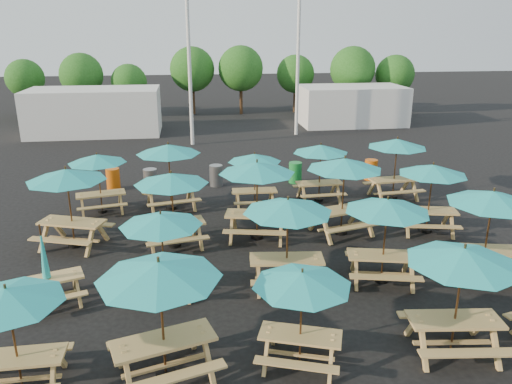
{
  "coord_description": "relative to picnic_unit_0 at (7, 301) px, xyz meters",
  "views": [
    {
      "loc": [
        -2.14,
        -14.35,
        6.36
      ],
      "look_at": [
        0.0,
        1.5,
        1.1
      ],
      "focal_mm": 35.0,
      "sensor_mm": 36.0,
      "label": 1
    }
  ],
  "objects": [
    {
      "name": "picnic_unit_6",
      "position": [
        2.68,
        6.06,
        0.2
      ],
      "size": [
        2.59,
        2.59,
        2.36
      ],
      "rotation": [
        0.0,
        0.0,
        0.19
      ],
      "color": "tan",
      "rests_on": "ground"
    },
    {
      "name": "tree_5",
      "position": [
        11.63,
        30.87,
        1.13
      ],
      "size": [
        2.94,
        2.94,
        4.45
      ],
      "color": "#382314",
      "rests_on": "ground"
    },
    {
      "name": "picnic_unit_2",
      "position": [
        -0.37,
        6.47,
        0.31
      ],
      "size": [
        2.95,
        2.95,
        2.48
      ],
      "rotation": [
        0.0,
        0.0,
        -0.33
      ],
      "color": "tan",
      "rests_on": "ground"
    },
    {
      "name": "mast_1",
      "position": [
        9.91,
        22.19,
        4.16
      ],
      "size": [
        0.2,
        0.2,
        12.0
      ],
      "primitive_type": "cylinder",
      "color": "silver",
      "rests_on": "ground"
    },
    {
      "name": "picnic_unit_1",
      "position": [
        -0.25,
        3.06,
        -0.99
      ],
      "size": [
        2.0,
        1.87,
        2.08
      ],
      "rotation": [
        0.0,
        0.0,
        0.34
      ],
      "color": "tan",
      "rests_on": "ground"
    },
    {
      "name": "ground",
      "position": [
        5.41,
        6.19,
        -1.84
      ],
      "size": [
        120.0,
        120.0,
        0.0
      ],
      "primitive_type": "plane",
      "color": "black",
      "rests_on": "ground"
    },
    {
      "name": "picnic_unit_15",
      "position": [
        8.12,
        9.61,
        0.1
      ],
      "size": [
        2.17,
        2.17,
        2.23
      ],
      "rotation": [
        0.0,
        0.0,
        0.04
      ],
      "color": "tan",
      "rests_on": "ground"
    },
    {
      "name": "picnic_unit_7",
      "position": [
        2.49,
        9.46,
        0.29
      ],
      "size": [
        2.74,
        2.74,
        2.46
      ],
      "rotation": [
        0.0,
        0.0,
        0.21
      ],
      "color": "tan",
      "rests_on": "ground"
    },
    {
      "name": "picnic_unit_19",
      "position": [
        11.08,
        9.52,
        0.24
      ],
      "size": [
        2.45,
        2.45,
        2.4
      ],
      "rotation": [
        0.0,
        0.0,
        0.1
      ],
      "color": "tan",
      "rests_on": "ground"
    },
    {
      "name": "tree_0",
      "position": [
        -8.66,
        31.44,
        0.99
      ],
      "size": [
        2.8,
        2.8,
        4.24
      ],
      "color": "#382314",
      "rests_on": "ground"
    },
    {
      "name": "picnic_unit_12",
      "position": [
        8.43,
        -0.02,
        0.22
      ],
      "size": [
        2.44,
        2.44,
        2.37
      ],
      "rotation": [
        0.0,
        0.0,
        -0.11
      ],
      "color": "tan",
      "rests_on": "ground"
    },
    {
      "name": "tree_4",
      "position": [
        7.31,
        30.45,
        1.62
      ],
      "size": [
        3.41,
        3.41,
        5.17
      ],
      "color": "#382314",
      "rests_on": "ground"
    },
    {
      "name": "waste_bin_1",
      "position": [
        1.59,
        11.86,
        -1.4
      ],
      "size": [
        0.56,
        0.56,
        0.89
      ],
      "primitive_type": "cylinder",
      "color": "gray",
      "rests_on": "ground"
    },
    {
      "name": "picnic_unit_5",
      "position": [
        2.49,
        3.21,
        0.03
      ],
      "size": [
        2.22,
        2.22,
        2.16
      ],
      "rotation": [
        0.0,
        0.0,
        -0.11
      ],
      "color": "tan",
      "rests_on": "ground"
    },
    {
      "name": "picnic_unit_14",
      "position": [
        8.02,
        6.35,
        0.37
      ],
      "size": [
        2.93,
        2.93,
        2.55
      ],
      "rotation": [
        0.0,
        0.0,
        0.27
      ],
      "color": "tan",
      "rests_on": "ground"
    },
    {
      "name": "picnic_unit_11",
      "position": [
        5.56,
        9.17,
        -0.04
      ],
      "size": [
        1.99,
        1.99,
        2.08
      ],
      "rotation": [
        0.0,
        0.0,
        -0.02
      ],
      "color": "tan",
      "rests_on": "ground"
    },
    {
      "name": "waste_bin_3",
      "position": [
        7.71,
        12.1,
        -1.4
      ],
      "size": [
        0.56,
        0.56,
        0.89
      ],
      "primitive_type": "cylinder",
      "color": "#188634",
      "rests_on": "ground"
    },
    {
      "name": "picnic_unit_3",
      "position": [
        0.0,
        9.43,
        0.05
      ],
      "size": [
        2.42,
        2.42,
        2.18
      ],
      "rotation": [
        0.0,
        0.0,
        0.21
      ],
      "color": "tan",
      "rests_on": "ground"
    },
    {
      "name": "picnic_unit_8",
      "position": [
        5.25,
        0.03,
        -0.06
      ],
      "size": [
        2.44,
        2.44,
        2.05
      ],
      "rotation": [
        0.0,
        0.0,
        -0.34
      ],
      "color": "tan",
      "rests_on": "ground"
    },
    {
      "name": "waste_bin_0",
      "position": [
        0.06,
        12.15,
        -1.4
      ],
      "size": [
        0.56,
        0.56,
        0.89
      ],
      "primitive_type": "cylinder",
      "color": "#D75A0C",
      "rests_on": "ground"
    },
    {
      "name": "tree_3",
      "position": [
        3.66,
        30.91,
        1.56
      ],
      "size": [
        3.36,
        3.36,
        5.09
      ],
      "color": "#382314",
      "rests_on": "ground"
    },
    {
      "name": "tree_2",
      "position": [
        -0.98,
        29.85,
        0.78
      ],
      "size": [
        2.59,
        2.59,
        3.93
      ],
      "color": "#382314",
      "rests_on": "ground"
    },
    {
      "name": "event_tent_0",
      "position": [
        -2.59,
        24.19,
        -0.44
      ],
      "size": [
        8.0,
        4.0,
        2.8
      ],
      "primitive_type": "cube",
      "color": "silver",
      "rests_on": "ground"
    },
    {
      "name": "mast_0",
      "position": [
        3.41,
        20.19,
        4.16
      ],
      "size": [
        0.2,
        0.2,
        12.0
      ],
      "primitive_type": "cylinder",
      "color": "silver",
      "rests_on": "ground"
    },
    {
      "name": "picnic_unit_10",
      "position": [
        5.26,
        6.35,
        0.35
      ],
      "size": [
        2.8,
        2.8,
        2.52
      ],
      "rotation": [
        0.0,
        0.0,
        -0.21
      ],
      "color": "tan",
      "rests_on": "ground"
    },
    {
      "name": "tree_1",
      "position": [
        -4.33,
        30.09,
        1.31
      ],
      "size": [
        3.11,
        3.11,
        4.72
      ],
      "color": "#382314",
      "rests_on": "ground"
    },
    {
      "name": "picnic_unit_17",
      "position": [
        10.87,
        2.94,
        0.29
      ],
      "size": [
        2.74,
        2.74,
        2.46
      ],
      "rotation": [
        0.0,
        0.0,
        -0.22
      ],
      "color": "tan",
      "rests_on": "ground"
    },
    {
      "name": "picnic_unit_0",
      "position": [
        0.0,
        0.0,
        0.0
      ],
      "size": [
        2.01,
        2.01,
        2.12
      ],
      "rotation": [
        0.0,
        0.0,
        0.01
      ],
      "color": "tan",
      "rests_on": "ground"
    },
    {
      "name": "picnic_unit_13",
      "position": [
        8.13,
        3.09,
        0.17
      ],
      "size": [
        2.59,
        2.59,
        2.31
      ],
      "rotation": [
        0.0,
        0.0,
        -0.22
      ],
      "color": "tan",
      "rests_on": "ground"
    },
    {
      "name": "event_tent_1",
      "position": [
        14.41,
        25.19,
        -0.54
      ],
      "size": [
        7.0,
        4.0,
        2.6
      ],
      "primitive_type": "cube",
      "color": "silver",
      "rests_on": "ground"
    },
    {
      "name": "picnic_unit_9",
      "position": [
        5.59,
        3.17,
        0.24
      ],
      "size": [
        2.47,
        2.47,
        2.4
      ],
      "rotation": [
        0.0,
        0.0,
        -0.11
      ],
      "color": "tan",
      "rests_on": "ground"
    },
    {
      "name": "waste_bin_2",
      "position": [
        4.3,
        12.1,
        -1.4
      ],
      "size": [
        0.56,
        0.56,
        0.89
      ],
      "primitive_type": "cylinder",
      "color": "gray",
      "rests_on": "ground"
    },
    {
      "name": "waste_bin_4",
      "position": [
        11.11,
        12.1,
        -1.4
      ],
      "size": [
        0.56,
        0.56,
        0.89
      ],
      "primitive_type": "cylinder",
      "color": "#D75A0C",
      "rests_on": "ground"
    },
    {
      "name": "tree_6",
      "position": [
        15.64,
        29.09,
        1.58
      ],
      "size": [
        3.38,
        3.38,
        5.13
      ],
      "color": "#382314",
      "rests_on": "ground"
    },
    {
      "name": "picnic_unit_4",
      "position": [
        2.62,
        0.01,
        0.29
      ],
      "size": [
        2.85,
        2.85,
        2.45
      ],
      "rotation": [
        0.0,
        0.0,
        0.29
      ],
      "color": "tan",
      "rests_on": "ground"
    },
    {
      "name": "tree_7",
      "position": [
        19.04,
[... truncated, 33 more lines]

